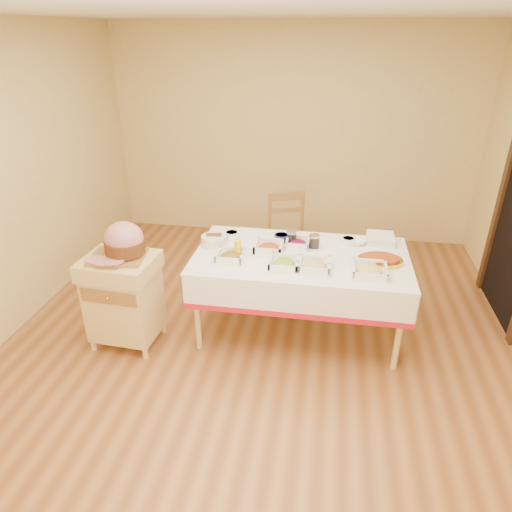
{
  "coord_description": "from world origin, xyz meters",
  "views": [
    {
      "loc": [
        0.49,
        -3.2,
        2.48
      ],
      "look_at": [
        -0.07,
        0.2,
        0.77
      ],
      "focal_mm": 32.0,
      "sensor_mm": 36.0,
      "label": 1
    }
  ],
  "objects": [
    {
      "name": "room_shell",
      "position": [
        0.0,
        0.0,
        1.3
      ],
      "size": [
        5.0,
        5.0,
        5.0
      ],
      "color": "#9A5D2F",
      "rests_on": "ground"
    },
    {
      "name": "dining_table",
      "position": [
        0.3,
        0.3,
        0.6
      ],
      "size": [
        1.82,
        1.02,
        0.76
      ],
      "color": "#E4C57D",
      "rests_on": "ground"
    },
    {
      "name": "butcher_cart",
      "position": [
        -1.16,
        -0.13,
        0.47
      ],
      "size": [
        0.61,
        0.52,
        0.82
      ],
      "color": "#E4C57D",
      "rests_on": "ground"
    },
    {
      "name": "dining_chair",
      "position": [
        0.11,
        1.28,
        0.49
      ],
      "size": [
        0.54,
        0.53,
        0.95
      ],
      "color": "olive",
      "rests_on": "ground"
    },
    {
      "name": "ham_on_board",
      "position": [
        -1.11,
        -0.09,
        0.95
      ],
      "size": [
        0.45,
        0.43,
        0.3
      ],
      "color": "olive",
      "rests_on": "butcher_cart"
    },
    {
      "name": "serving_dish_a",
      "position": [
        -0.28,
        0.11,
        0.79
      ],
      "size": [
        0.23,
        0.23,
        0.1
      ],
      "color": "white",
      "rests_on": "dining_table"
    },
    {
      "name": "serving_dish_b",
      "position": [
        0.18,
        0.06,
        0.79
      ],
      "size": [
        0.23,
        0.23,
        0.09
      ],
      "color": "white",
      "rests_on": "dining_table"
    },
    {
      "name": "serving_dish_c",
      "position": [
        0.42,
        0.06,
        0.79
      ],
      "size": [
        0.25,
        0.25,
        0.1
      ],
      "color": "white",
      "rests_on": "dining_table"
    },
    {
      "name": "serving_dish_d",
      "position": [
        0.85,
        0.05,
        0.79
      ],
      "size": [
        0.27,
        0.27,
        0.1
      ],
      "color": "white",
      "rests_on": "dining_table"
    },
    {
      "name": "serving_dish_e",
      "position": [
        0.02,
        0.32,
        0.8
      ],
      "size": [
        0.25,
        0.24,
        0.11
      ],
      "color": "white",
      "rests_on": "dining_table"
    },
    {
      "name": "serving_dish_f",
      "position": [
        0.26,
        0.47,
        0.79
      ],
      "size": [
        0.21,
        0.2,
        0.1
      ],
      "color": "white",
      "rests_on": "dining_table"
    },
    {
      "name": "small_bowl_left",
      "position": [
        -0.36,
        0.55,
        0.79
      ],
      "size": [
        0.13,
        0.13,
        0.06
      ],
      "color": "white",
      "rests_on": "dining_table"
    },
    {
      "name": "small_bowl_mid",
      "position": [
        0.1,
        0.57,
        0.79
      ],
      "size": [
        0.13,
        0.13,
        0.06
      ],
      "color": "navy",
      "rests_on": "dining_table"
    },
    {
      "name": "small_bowl_right",
      "position": [
        0.7,
        0.58,
        0.79
      ],
      "size": [
        0.12,
        0.12,
        0.06
      ],
      "color": "white",
      "rests_on": "dining_table"
    },
    {
      "name": "bowl_white_imported",
      "position": [
        0.16,
        0.63,
        0.78
      ],
      "size": [
        0.16,
        0.16,
        0.03
      ],
      "primitive_type": "imported",
      "rotation": [
        0.0,
        0.0,
        -0.18
      ],
      "color": "white",
      "rests_on": "dining_table"
    },
    {
      "name": "bowl_small_imported",
      "position": [
        0.78,
        0.6,
        0.78
      ],
      "size": [
        0.18,
        0.18,
        0.04
      ],
      "primitive_type": "imported",
      "rotation": [
        0.0,
        0.0,
        -0.38
      ],
      "color": "white",
      "rests_on": "dining_table"
    },
    {
      "name": "preserve_jar_left",
      "position": [
        0.19,
        0.53,
        0.81
      ],
      "size": [
        0.09,
        0.09,
        0.12
      ],
      "color": "silver",
      "rests_on": "dining_table"
    },
    {
      "name": "preserve_jar_right",
      "position": [
        0.4,
        0.47,
        0.81
      ],
      "size": [
        0.09,
        0.09,
        0.12
      ],
      "color": "silver",
      "rests_on": "dining_table"
    },
    {
      "name": "mustard_bottle",
      "position": [
        -0.23,
        0.18,
        0.84
      ],
      "size": [
        0.06,
        0.06,
        0.18
      ],
      "color": "yellow",
      "rests_on": "dining_table"
    },
    {
      "name": "bread_basket",
      "position": [
        -0.48,
        0.38,
        0.8
      ],
      "size": [
        0.23,
        0.23,
        0.1
      ],
      "color": "silver",
      "rests_on": "dining_table"
    },
    {
      "name": "plate_stack",
      "position": [
        0.98,
        0.68,
        0.8
      ],
      "size": [
        0.24,
        0.24,
        0.07
      ],
      "color": "white",
      "rests_on": "dining_table"
    },
    {
      "name": "brass_platter",
      "position": [
        0.95,
        0.27,
        0.78
      ],
      "size": [
        0.37,
        0.26,
        0.05
      ],
      "color": "gold",
      "rests_on": "dining_table"
    }
  ]
}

